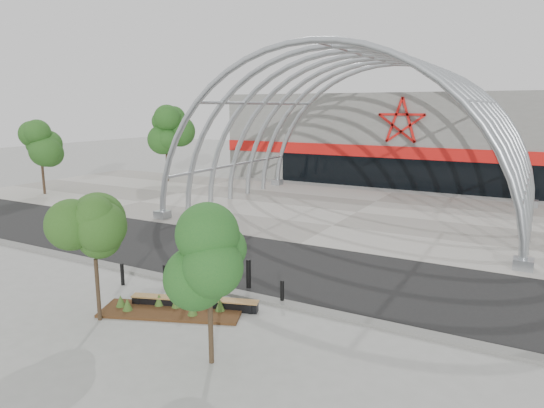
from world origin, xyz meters
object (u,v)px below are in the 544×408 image
(bench_0, at_px, (157,301))
(street_tree_0, at_px, (94,234))
(bollard_2, at_px, (185,295))
(street_tree_1, at_px, (209,261))
(bench_1, at_px, (232,305))

(bench_0, bearing_deg, street_tree_0, -115.88)
(bollard_2, bearing_deg, street_tree_1, -40.28)
(street_tree_0, height_order, bench_0, street_tree_0)
(bench_1, bearing_deg, bench_0, -159.40)
(street_tree_0, bearing_deg, bench_1, 38.77)
(street_tree_0, xyz_separation_m, street_tree_1, (4.78, -0.43, -0.01))
(street_tree_1, distance_m, bench_0, 5.25)
(bench_0, xyz_separation_m, bollard_2, (1.06, 0.23, 0.35))
(street_tree_0, relative_size, bench_1, 2.20)
(bench_1, bearing_deg, street_tree_1, -65.94)
(street_tree_1, height_order, bollard_2, street_tree_1)
(street_tree_0, height_order, bench_1, street_tree_0)
(street_tree_1, distance_m, bollard_2, 4.44)
(street_tree_1, bearing_deg, street_tree_0, 174.90)
(street_tree_1, xyz_separation_m, bench_1, (-1.40, 3.14, -2.71))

